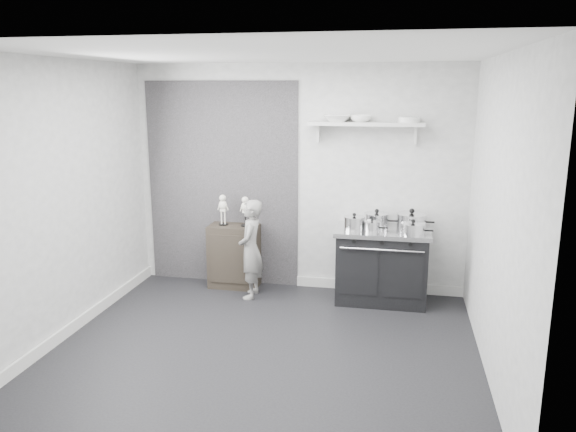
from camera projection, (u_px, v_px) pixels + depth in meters
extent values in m
plane|color=black|center=(264.00, 349.00, 5.32)|extent=(4.00, 4.00, 0.00)
cube|color=#A8A8A6|center=(298.00, 179.00, 6.74)|extent=(4.00, 0.02, 2.70)
cube|color=#A8A8A6|center=(190.00, 274.00, 3.30)|extent=(4.00, 0.02, 2.70)
cube|color=#A8A8A6|center=(61.00, 201.00, 5.40)|extent=(0.02, 3.60, 2.70)
cube|color=#A8A8A6|center=(497.00, 220.00, 4.64)|extent=(0.02, 3.60, 2.70)
cube|color=silver|center=(261.00, 53.00, 4.72)|extent=(4.00, 3.60, 0.02)
cube|color=black|center=(222.00, 184.00, 6.93)|extent=(1.90, 0.02, 2.50)
cube|color=silver|center=(378.00, 286.00, 6.82)|extent=(2.00, 0.03, 0.12)
cube|color=silver|center=(74.00, 326.00, 5.68)|extent=(0.03, 3.60, 0.12)
cube|color=silver|center=(366.00, 124.00, 6.32)|extent=(1.30, 0.26, 0.04)
cube|color=silver|center=(318.00, 133.00, 6.51)|extent=(0.03, 0.12, 0.20)
cube|color=silver|center=(415.00, 135.00, 6.31)|extent=(0.03, 0.12, 0.20)
cube|color=black|center=(382.00, 267.00, 6.45)|extent=(1.01, 0.60, 0.80)
cube|color=silver|center=(383.00, 231.00, 6.36)|extent=(1.07, 0.64, 0.05)
cube|color=black|center=(359.00, 272.00, 6.20)|extent=(0.42, 0.02, 0.52)
cube|color=black|center=(403.00, 275.00, 6.11)|extent=(0.42, 0.02, 0.52)
cylinder|color=silver|center=(382.00, 250.00, 6.07)|extent=(0.91, 0.02, 0.02)
cylinder|color=black|center=(354.00, 241.00, 6.12)|extent=(0.04, 0.03, 0.04)
cylinder|color=black|center=(382.00, 242.00, 6.06)|extent=(0.04, 0.03, 0.04)
cylinder|color=black|center=(410.00, 244.00, 6.01)|extent=(0.04, 0.03, 0.04)
cube|color=black|center=(234.00, 256.00, 6.92)|extent=(0.60, 0.35, 0.78)
imported|color=gray|center=(251.00, 249.00, 6.52)|extent=(0.30, 0.44, 1.17)
cylinder|color=silver|center=(354.00, 224.00, 6.29)|extent=(0.23, 0.23, 0.14)
cylinder|color=silver|center=(354.00, 217.00, 6.27)|extent=(0.24, 0.24, 0.02)
sphere|color=black|center=(354.00, 215.00, 6.27)|extent=(0.04, 0.04, 0.04)
cylinder|color=black|center=(368.00, 225.00, 6.26)|extent=(0.10, 0.02, 0.02)
cylinder|color=silver|center=(377.00, 220.00, 6.47)|extent=(0.28, 0.28, 0.14)
cylinder|color=silver|center=(377.00, 214.00, 6.45)|extent=(0.29, 0.29, 0.02)
sphere|color=black|center=(377.00, 211.00, 6.44)|extent=(0.05, 0.05, 0.05)
cylinder|color=black|center=(392.00, 221.00, 6.44)|extent=(0.10, 0.02, 0.02)
cylinder|color=silver|center=(411.00, 221.00, 6.38)|extent=(0.33, 0.33, 0.15)
cylinder|color=silver|center=(412.00, 214.00, 6.36)|extent=(0.34, 0.34, 0.02)
sphere|color=black|center=(412.00, 211.00, 6.36)|extent=(0.06, 0.06, 0.06)
cylinder|color=black|center=(430.00, 222.00, 6.34)|extent=(0.10, 0.02, 0.02)
cylinder|color=silver|center=(413.00, 230.00, 6.08)|extent=(0.25, 0.25, 0.12)
cylinder|color=silver|center=(413.00, 224.00, 6.06)|extent=(0.26, 0.26, 0.01)
sphere|color=black|center=(413.00, 221.00, 6.06)|extent=(0.05, 0.05, 0.05)
cylinder|color=black|center=(429.00, 231.00, 6.05)|extent=(0.10, 0.02, 0.02)
cylinder|color=silver|center=(372.00, 227.00, 6.21)|extent=(0.17, 0.17, 0.11)
cylinder|color=silver|center=(372.00, 222.00, 6.20)|extent=(0.17, 0.17, 0.01)
sphere|color=black|center=(372.00, 220.00, 6.19)|extent=(0.03, 0.03, 0.03)
cylinder|color=black|center=(383.00, 228.00, 6.19)|extent=(0.10, 0.02, 0.02)
imported|color=white|center=(337.00, 118.00, 6.36)|extent=(0.32, 0.32, 0.08)
imported|color=white|center=(361.00, 119.00, 6.31)|extent=(0.25, 0.25, 0.08)
cylinder|color=silver|center=(409.00, 120.00, 6.21)|extent=(0.24, 0.24, 0.06)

